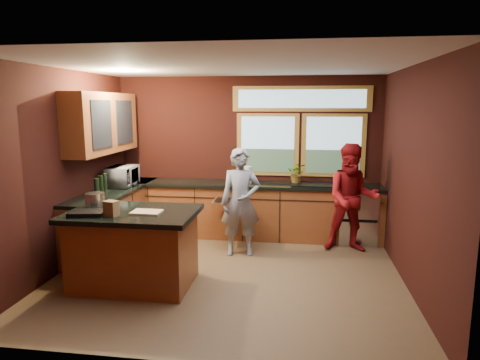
% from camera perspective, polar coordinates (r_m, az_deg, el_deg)
% --- Properties ---
extents(floor, '(4.50, 4.50, 0.00)m').
position_cam_1_polar(floor, '(5.82, -1.54, -12.47)').
color(floor, brown).
rests_on(floor, ground).
extents(room_shell, '(4.52, 4.02, 2.71)m').
position_cam_1_polar(room_shell, '(5.83, -6.91, 5.76)').
color(room_shell, black).
rests_on(room_shell, ground).
extents(back_counter, '(4.50, 0.64, 0.93)m').
position_cam_1_polar(back_counter, '(7.25, 2.24, -4.04)').
color(back_counter, brown).
rests_on(back_counter, floor).
extents(left_counter, '(0.64, 2.30, 0.93)m').
position_cam_1_polar(left_counter, '(7.00, -16.35, -4.94)').
color(left_counter, brown).
rests_on(left_counter, floor).
extents(island, '(1.55, 1.05, 0.95)m').
position_cam_1_polar(island, '(5.50, -13.96, -8.78)').
color(island, brown).
rests_on(island, floor).
extents(person_grey, '(0.63, 0.46, 1.60)m').
position_cam_1_polar(person_grey, '(6.33, 0.08, -2.98)').
color(person_grey, slate).
rests_on(person_grey, floor).
extents(person_red, '(0.81, 0.64, 1.65)m').
position_cam_1_polar(person_red, '(6.70, 14.72, -2.35)').
color(person_red, maroon).
rests_on(person_red, floor).
extents(microwave, '(0.42, 0.60, 0.32)m').
position_cam_1_polar(microwave, '(7.12, -15.42, 0.49)').
color(microwave, '#999999').
rests_on(microwave, left_counter).
extents(potted_plant, '(0.31, 0.27, 0.34)m').
position_cam_1_polar(potted_plant, '(7.14, 7.63, 0.87)').
color(potted_plant, '#999999').
rests_on(potted_plant, back_counter).
extents(paper_towel, '(0.12, 0.12, 0.28)m').
position_cam_1_polar(paper_towel, '(7.14, 1.07, 0.72)').
color(paper_towel, silver).
rests_on(paper_towel, back_counter).
extents(cutting_board, '(0.35, 0.25, 0.02)m').
position_cam_1_polar(cutting_board, '(5.25, -12.35, -4.19)').
color(cutting_board, tan).
rests_on(cutting_board, island).
extents(stock_pot, '(0.24, 0.24, 0.18)m').
position_cam_1_polar(stock_pot, '(5.71, -18.76, -2.53)').
color(stock_pot, silver).
rests_on(stock_pot, island).
extents(paper_bag, '(0.18, 0.16, 0.18)m').
position_cam_1_polar(paper_bag, '(5.19, -16.78, -3.66)').
color(paper_bag, brown).
rests_on(paper_bag, island).
extents(black_tray, '(0.44, 0.34, 0.05)m').
position_cam_1_polar(black_tray, '(5.34, -19.68, -4.17)').
color(black_tray, black).
rests_on(black_tray, island).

